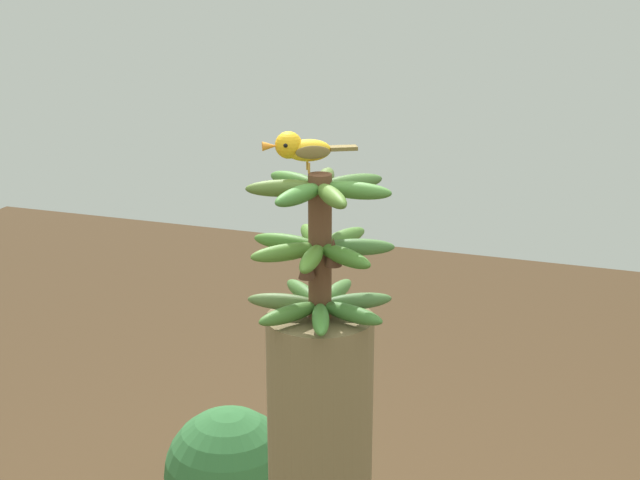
{
  "coord_description": "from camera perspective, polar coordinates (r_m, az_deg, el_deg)",
  "views": [
    {
      "loc": [
        0.6,
        -1.71,
        1.88
      ],
      "look_at": [
        0.0,
        0.0,
        1.31
      ],
      "focal_mm": 51.28,
      "sensor_mm": 36.0,
      "label": 1
    }
  ],
  "objects": [
    {
      "name": "banana_bunch",
      "position": [
        1.9,
        0.0,
        -0.47
      ],
      "size": [
        0.32,
        0.32,
        0.31
      ],
      "color": "brown",
      "rests_on": "banana_tree"
    },
    {
      "name": "perched_bird",
      "position": [
        1.87,
        -1.25,
        5.75
      ],
      "size": [
        0.18,
        0.11,
        0.08
      ],
      "color": "#C68933",
      "rests_on": "banana_bunch"
    },
    {
      "name": "tropical_shrub",
      "position": [
        3.13,
        -5.67,
        -14.16
      ],
      "size": [
        0.43,
        0.43,
        0.46
      ],
      "color": "brown",
      "rests_on": "ground"
    }
  ]
}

